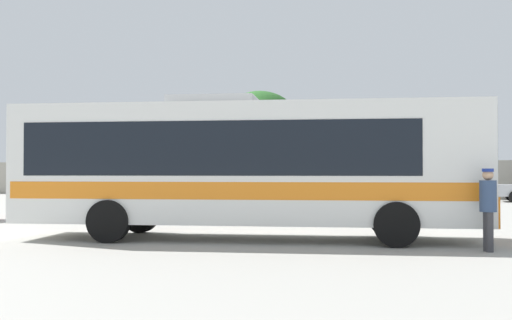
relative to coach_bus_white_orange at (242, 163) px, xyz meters
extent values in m
plane|color=#A3A099|center=(0.91, 10.36, -1.94)|extent=(300.00, 300.00, 0.00)
cube|color=#9E998C|center=(0.91, 24.56, -0.75)|extent=(80.00, 0.30, 2.39)
cube|color=white|center=(0.13, 0.02, -0.02)|extent=(11.90, 4.16, 2.96)
cube|color=black|center=(-0.45, -0.06, 0.33)|extent=(9.83, 3.90, 1.30)
cube|color=orange|center=(0.13, 0.02, -0.67)|extent=(11.68, 4.16, 0.41)
cube|color=#19212D|center=(5.92, 0.84, 0.51)|extent=(0.36, 2.28, 1.54)
cube|color=orange|center=(5.92, 0.84, -1.15)|extent=(0.41, 2.48, 0.71)
cube|color=#B2B2B2|center=(-0.74, -0.10, 1.58)|extent=(2.38, 1.70, 0.24)
cylinder|color=black|center=(3.54, 1.74, -1.42)|extent=(1.07, 0.44, 1.04)
cylinder|color=black|center=(3.88, -0.69, -1.42)|extent=(1.07, 0.44, 1.04)
cylinder|color=black|center=(-3.22, 0.78, -1.42)|extent=(1.07, 0.44, 1.04)
cylinder|color=black|center=(-2.87, -1.64, -1.42)|extent=(1.07, 0.44, 1.04)
cylinder|color=#38383D|center=(5.80, -0.82, -1.51)|extent=(0.16, 0.16, 0.86)
cylinder|color=#38383D|center=(5.84, -0.97, -1.51)|extent=(0.16, 0.16, 0.86)
cylinder|color=#33476B|center=(5.82, -0.89, -0.75)|extent=(0.44, 0.44, 0.68)
sphere|color=tan|center=(5.82, -0.89, -0.29)|extent=(0.23, 0.23, 0.23)
cylinder|color=navy|center=(5.82, -0.89, -0.19)|extent=(0.24, 0.24, 0.07)
cube|color=red|center=(-7.54, 20.93, -1.32)|extent=(4.45, 2.13, 0.60)
cube|color=black|center=(-7.75, 20.92, -0.78)|extent=(2.50, 1.84, 0.49)
cylinder|color=black|center=(-6.27, 21.92, -1.62)|extent=(0.66, 0.27, 0.64)
cylinder|color=black|center=(-6.13, 20.16, -1.62)|extent=(0.66, 0.27, 0.64)
cylinder|color=black|center=(-8.94, 21.71, -1.62)|extent=(0.66, 0.27, 0.64)
cylinder|color=black|center=(-8.80, 19.95, -1.62)|extent=(0.66, 0.27, 0.64)
cube|color=navy|center=(-0.96, 21.32, -1.32)|extent=(4.52, 1.88, 0.60)
cube|color=black|center=(-1.19, 21.32, -0.77)|extent=(2.50, 1.70, 0.49)
cylinder|color=black|center=(0.45, 22.18, -1.62)|extent=(0.64, 0.23, 0.64)
cylinder|color=black|center=(0.41, 20.41, -1.62)|extent=(0.64, 0.23, 0.64)
cylinder|color=black|center=(-2.34, 22.23, -1.62)|extent=(0.64, 0.23, 0.64)
cylinder|color=black|center=(-2.37, 20.46, -1.62)|extent=(0.64, 0.23, 0.64)
cube|color=#B7BABF|center=(4.92, 21.40, -1.30)|extent=(4.25, 2.14, 0.65)
cube|color=black|center=(5.12, 21.41, -0.71)|extent=(2.39, 1.84, 0.53)
cylinder|color=black|center=(3.73, 20.41, -1.62)|extent=(0.66, 0.27, 0.64)
cylinder|color=black|center=(3.57, 22.17, -1.62)|extent=(0.66, 0.27, 0.64)
cylinder|color=black|center=(6.26, 20.63, -1.62)|extent=(0.66, 0.27, 0.64)
cylinder|color=black|center=(6.11, 22.38, -1.62)|extent=(0.66, 0.27, 0.64)
cylinder|color=black|center=(9.29, 22.75, -1.62)|extent=(0.64, 0.23, 0.64)
cylinder|color=brown|center=(-19.13, 28.49, -0.32)|extent=(0.32, 0.32, 3.24)
ellipsoid|color=#2D6628|center=(-19.13, 28.49, 2.80)|extent=(4.28, 4.28, 3.64)
cylinder|color=brown|center=(-6.74, 26.62, -0.45)|extent=(0.32, 0.32, 2.99)
ellipsoid|color=#2D6628|center=(-6.74, 26.62, 3.04)|extent=(5.69, 5.69, 4.84)
camera|label=1|loc=(4.51, -14.88, -0.20)|focal=42.70mm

